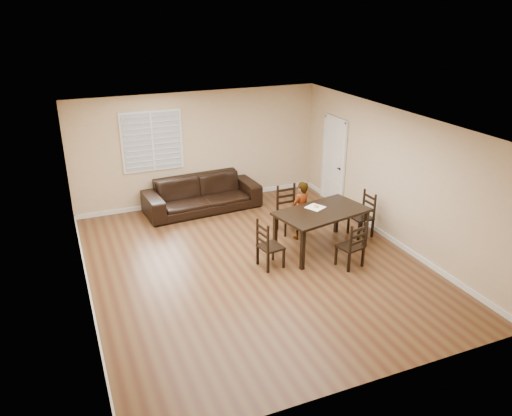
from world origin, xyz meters
The scene contains 11 objects.
ground centered at (0.00, 0.00, 0.00)m, with size 7.00×7.00×0.00m, color brown.
room centered at (0.04, 0.18, 1.81)m, with size 6.04×7.04×2.72m.
dining_table centered at (1.45, 0.07, 0.75)m, with size 1.95×1.35×0.84m.
chair_near centered at (1.24, 1.18, 0.46)m, with size 0.47×0.44×1.02m.
chair_far centered at (1.64, -0.84, 0.42)m, with size 0.49×0.47×0.93m.
chair_left centered at (0.14, -0.20, 0.43)m, with size 0.45×0.48×0.94m.
chair_right centered at (2.67, 0.33, 0.43)m, with size 0.42×0.45×0.95m.
child centered at (1.32, 0.70, 0.62)m, with size 0.45×0.30×1.24m, color gray.
napkin centered at (1.41, 0.27, 0.84)m, with size 0.32×0.32×0.00m, color white.
donut centered at (1.43, 0.27, 0.86)m, with size 0.11×0.11×0.04m.
sofa centered at (-0.12, 2.95, 0.39)m, with size 2.69×1.05×0.79m, color black.
Camera 1 is at (-3.16, -7.67, 4.60)m, focal length 35.00 mm.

